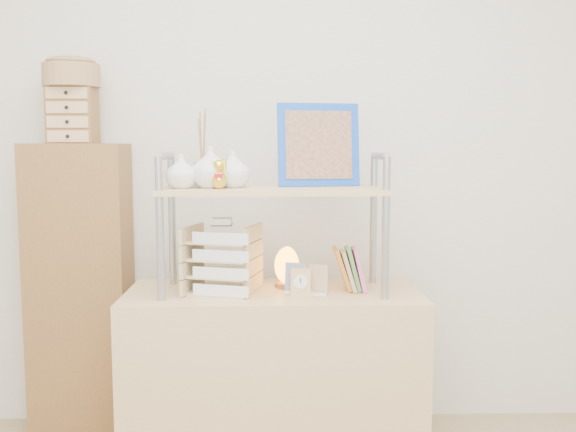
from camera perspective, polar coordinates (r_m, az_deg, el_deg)
name	(u,v)px	position (r m, az deg, el deg)	size (l,w,h in m)	color
room_shell	(273,12)	(1.80, -1.30, 17.65)	(3.42, 3.41, 2.61)	silver
desk	(274,380)	(2.74, -1.28, -14.34)	(1.20, 0.50, 0.75)	tan
cabinet	(80,290)	(3.14, -17.97, -6.27)	(0.45, 0.24, 1.35)	brown
hutch	(255,183)	(2.59, -2.94, 2.95)	(0.90, 0.34, 0.77)	#9396A0
letter_tray	(222,263)	(2.60, -5.85, -4.16)	(0.30, 0.29, 0.30)	tan
salt_lamp	(287,266)	(2.69, -0.11, -4.51)	(0.11, 0.11, 0.17)	brown
desk_clock	(300,282)	(2.54, 1.10, -5.88)	(0.08, 0.04, 0.11)	tan
postcard_stand	(306,285)	(2.58, 1.60, -6.12)	(0.18, 0.09, 0.12)	white
drawer_chest	(73,115)	(3.05, -18.60, 8.47)	(0.20, 0.16, 0.25)	brown
woven_basket	(71,76)	(3.07, -18.70, 11.74)	(0.25, 0.25, 0.10)	olive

